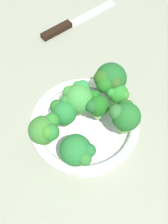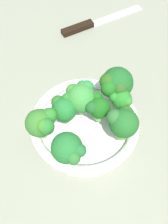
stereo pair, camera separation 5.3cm
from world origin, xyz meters
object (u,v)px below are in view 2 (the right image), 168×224
Objects in this scene: broccoli_floret_6 at (42,123)px; knife at (92,23)px; bowl at (84,124)px; broccoli_floret_5 at (81,96)px; broccoli_floret_3 at (121,99)px; broccoli_floret_7 at (123,122)px; broccoli_floret_1 at (64,108)px; broccoli_floret_4 at (68,149)px; broccoli_floret_0 at (98,107)px; broccoli_floret_2 at (116,84)px.

broccoli_floret_6 is 0.30× the size of knife.
bowl is at bearing 25.26° from knife.
broccoli_floret_5 is 9.87cm from broccoli_floret_6.
broccoli_floret_7 reaches higher than broccoli_floret_3.
knife is at bearing -161.64° from broccoli_floret_1.
broccoli_floret_5 is at bearing -98.74° from broccoli_floret_7.
broccoli_floret_4 reaches higher than broccoli_floret_3.
broccoli_floret_5 is 0.30× the size of knife.
knife is (-25.16, -20.05, -6.86)cm from broccoli_floret_3.
broccoli_floret_0 is 5.24cm from broccoli_floret_3.
broccoli_floret_7 reaches higher than broccoli_floret_5.
broccoli_floret_2 is at bearing 160.76° from bowl.
broccoli_floret_7 is (7.56, 5.17, -0.14)cm from broccoli_floret_2.
broccoli_floret_2 is at bearing 172.85° from broccoli_floret_0.
broccoli_floret_6 is at bearing -104.89° from broccoli_floret_4.
broccoli_floret_7 is at bearing 36.87° from knife.
broccoli_floret_1 is at bearing -79.27° from broccoli_floret_7.
broccoli_floret_7 is (1.55, 10.07, 0.29)cm from broccoli_floret_5.
knife is (-32.57, -10.81, -6.58)cm from broccoli_floret_1.
broccoli_floret_6 is at bearing -59.77° from broccoli_floret_7.
broccoli_floret_0 is at bearing 29.81° from knife.
broccoli_floret_0 is at bearing 131.36° from bowl.
broccoli_floret_6 is (12.90, -10.64, 0.84)cm from broccoli_floret_3.
bowl is at bearing -19.24° from broccoli_floret_2.
broccoli_floret_3 is (-7.40, 9.24, 0.29)cm from broccoli_floret_1.
broccoli_floret_1 is at bearing -60.65° from broccoli_floret_0.
broccoli_floret_4 is at bearing -4.24° from broccoli_floret_2.
bowl is at bearing 111.30° from broccoli_floret_1.
broccoli_floret_1 is at bearing -51.29° from broccoli_floret_3.
broccoli_floret_0 is 0.78× the size of broccoli_floret_2.
broccoli_floret_0 is 11.51cm from broccoli_floret_6.
broccoli_floret_5 reaches higher than broccoli_floret_1.
broccoli_floret_4 is 0.96× the size of broccoli_floret_5.
broccoli_floret_4 is 11.57cm from broccoli_floret_7.
bowl is 34.37cm from knife.
bowl is 10.30cm from broccoli_floret_7.
broccoli_floret_1 is (3.34, -5.94, -0.51)cm from broccoli_floret_0.
broccoli_floret_3 is (2.41, 2.49, -0.93)cm from broccoli_floret_2.
broccoli_floret_6 is 39.96cm from knife.
knife is at bearing -154.74° from bowl.
broccoli_floret_6 is at bearing -28.02° from broccoli_floret_2.
broccoli_floret_3 is at bearing -152.47° from broccoli_floret_7.
bowl is at bearing 143.15° from broccoli_floret_6.
broccoli_floret_6 is 15.42cm from broccoli_floret_7.
broccoli_floret_4 is at bearing 10.45° from bowl.
broccoli_floret_3 is (-4.06, 3.30, -0.22)cm from broccoli_floret_0.
broccoli_floret_2 is at bearing 37.66° from knife.
broccoli_floret_3 is 0.83× the size of broccoli_floret_5.
knife is (-28.76, -12.66, -7.37)cm from broccoli_floret_5.
knife is (-30.31, -22.73, -7.65)cm from broccoli_floret_7.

